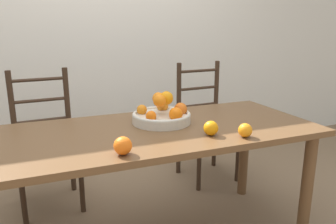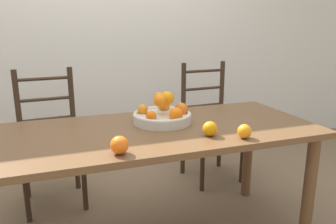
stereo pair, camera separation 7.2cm
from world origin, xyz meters
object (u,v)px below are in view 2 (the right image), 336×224
object	(u,v)px
orange_loose_1	(119,145)
chair_right	(210,125)
orange_loose_0	(210,129)
chair_left	(50,143)
fruit_bowl	(163,114)
orange_loose_2	(245,131)

from	to	relation	value
orange_loose_1	chair_right	bearing A→B (deg)	46.56
orange_loose_0	chair_left	bearing A→B (deg)	130.37
chair_right	fruit_bowl	bearing A→B (deg)	-138.80
fruit_bowl	orange_loose_1	bearing A→B (deg)	-130.28
chair_right	orange_loose_2	bearing A→B (deg)	-111.49
orange_loose_2	chair_left	bearing A→B (deg)	132.61
orange_loose_0	chair_right	world-z (taller)	chair_right
chair_right	orange_loose_0	bearing A→B (deg)	-120.72
orange_loose_1	chair_left	world-z (taller)	chair_left
fruit_bowl	chair_left	size ratio (longest dim) A/B	0.35
orange_loose_0	chair_right	bearing A→B (deg)	62.78
chair_left	orange_loose_2	bearing A→B (deg)	-51.41
orange_loose_2	fruit_bowl	bearing A→B (deg)	126.46
orange_loose_1	fruit_bowl	bearing A→B (deg)	49.72
orange_loose_2	chair_right	bearing A→B (deg)	72.01
orange_loose_1	chair_left	size ratio (longest dim) A/B	0.08
orange_loose_0	orange_loose_1	size ratio (longest dim) A/B	0.94
fruit_bowl	orange_loose_0	size ratio (longest dim) A/B	4.44
orange_loose_0	chair_right	distance (m)	1.11
chair_left	chair_right	bearing A→B (deg)	-4.02
orange_loose_0	orange_loose_2	world-z (taller)	orange_loose_0
orange_loose_2	chair_left	distance (m)	1.44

